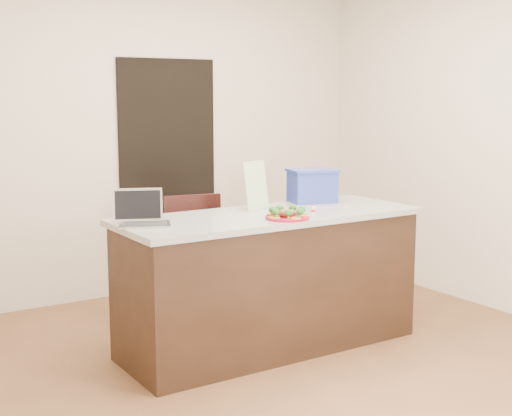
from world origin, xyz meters
TOP-DOWN VIEW (x-y plane):
  - ground at (0.00, 0.00)m, footprint 4.00×4.00m
  - room_shell at (0.00, 0.00)m, footprint 4.00×4.00m
  - doorway at (0.10, 1.98)m, footprint 0.90×0.02m
  - island at (0.00, 0.25)m, footprint 2.06×0.76m
  - plate at (-0.02, 0.01)m, footprint 0.28×0.28m
  - meatballs at (-0.02, 0.02)m, footprint 0.11×0.11m
  - broccoli at (-0.02, 0.01)m, footprint 0.24×0.24m
  - pepper_rings at (-0.02, 0.01)m, footprint 0.28×0.27m
  - napkin at (-0.05, 0.01)m, footprint 0.15×0.15m
  - fork at (-0.07, 0.02)m, footprint 0.05×0.16m
  - knife at (-0.02, -0.01)m, footprint 0.05×0.20m
  - yogurt_bottle at (0.24, 0.09)m, footprint 0.03×0.03m
  - laptop at (-0.88, 0.33)m, footprint 0.36×0.35m
  - leaflet at (0.02, 0.45)m, footprint 0.23×0.13m
  - blue_box at (0.54, 0.49)m, footprint 0.39×0.32m
  - chair at (-0.17, 0.91)m, footprint 0.50×0.50m

SIDE VIEW (x-z plane):
  - ground at x=0.00m, z-range 0.00..0.00m
  - island at x=0.00m, z-range 0.00..0.92m
  - chair at x=-0.17m, z-range 0.07..1.03m
  - napkin at x=-0.05m, z-range 0.92..0.93m
  - fork at x=-0.07m, z-range 0.93..0.93m
  - knife at x=-0.02m, z-range 0.93..0.93m
  - plate at x=-0.02m, z-range 0.92..0.94m
  - pepper_rings at x=-0.02m, z-range 0.94..0.95m
  - yogurt_bottle at x=0.24m, z-range 0.91..0.98m
  - meatballs at x=-0.02m, z-range 0.94..0.98m
  - broccoli at x=-0.02m, z-range 0.95..1.00m
  - laptop at x=-0.88m, z-range 0.87..1.08m
  - doorway at x=0.10m, z-range 0.00..2.00m
  - blue_box at x=0.54m, z-range 0.92..1.16m
  - leaflet at x=0.02m, z-range 0.92..1.25m
  - room_shell at x=0.00m, z-range -0.38..3.62m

